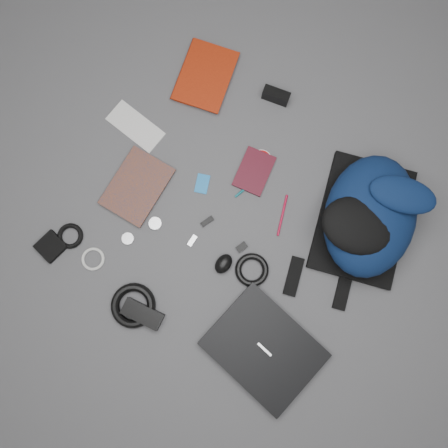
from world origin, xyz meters
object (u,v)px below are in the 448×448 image
Objects in this scene: laptop at (264,349)px; compact_camera at (276,96)px; power_brick at (143,314)px; dvd_case at (254,171)px; backpack at (370,216)px; textbook_red at (181,68)px; mouse at (223,264)px; comic_book at (116,174)px; pouch at (51,246)px.

laptop is 3.64× the size of compact_camera.
dvd_case is at bearing 78.23° from power_brick.
dvd_case is at bearing 170.82° from backpack.
textbook_red is 0.77m from mouse.
dvd_case is 2.12× the size of mouse.
compact_camera reaches higher than mouse.
laptop is at bearing -30.06° from mouse.
textbook_red is at bearing 90.65° from comic_book.
textbook_red is at bearing 148.91° from laptop.
backpack is 0.87m from power_brick.
compact_camera is (-0.53, 0.20, -0.07)m from backpack.
comic_book is at bearing 128.35° from power_brick.
mouse is at bearing -86.52° from compact_camera.
pouch is (-0.34, -0.95, -0.02)m from compact_camera.
power_brick is at bearing -104.08° from dvd_case.
comic_book reaches higher than dvd_case.
compact_camera is (0.31, 0.60, 0.02)m from comic_book.
laptop reaches higher than pouch.
mouse is (0.11, -0.35, 0.01)m from dvd_case.
dvd_case is 1.11× the size of power_brick.
backpack reaches higher than mouse.
power_brick is 1.66× the size of pouch.
mouse is (-0.29, 0.16, 0.00)m from laptop.
laptop is 1.42× the size of textbook_red.
laptop is 2.29× the size of dvd_case.
backpack is at bearing -35.78° from compact_camera.
laptop reaches higher than textbook_red.
backpack is at bearing 19.83° from comic_book.
mouse is at bearing -146.50° from backpack.
dvd_case is 0.66m from power_brick.
power_brick is (-0.42, -0.15, -0.00)m from laptop.
mouse is (-0.32, -0.43, -0.08)m from backpack.
backpack is 0.90m from textbook_red.
laptop is 0.33m from mouse.
mouse reaches higher than laptop.
compact_camera is 1.33× the size of mouse.
backpack is 1.87× the size of textbook_red.
backpack is 1.15m from pouch.
backpack reaches higher than power_brick.
mouse is 0.34m from power_brick.
textbook_red reaches higher than dvd_case.
compact_camera reaches higher than pouch.
backpack is 4.79× the size of compact_camera.
laptop is at bearing -112.73° from backpack.
textbook_red reaches higher than comic_book.
laptop reaches higher than dvd_case.
dvd_case is 1.84× the size of pouch.
laptop is 0.45m from power_brick.
textbook_red is at bearing -177.09° from compact_camera.
mouse is (0.52, -0.04, 0.01)m from comic_book.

